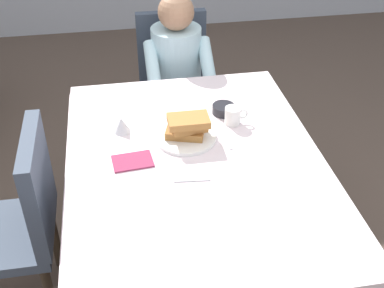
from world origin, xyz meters
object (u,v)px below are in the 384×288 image
(breakfast_stack, at_px, (187,126))
(bowl_butter, at_px, (223,109))
(cup_coffee, at_px, (233,116))
(fork_left_of_plate, at_px, (145,145))
(knife_right_of_plate, at_px, (227,137))
(chair_left_side, at_px, (21,217))
(chair_diner, at_px, (174,77))
(spoon_near_edge, at_px, (192,180))
(diner_person, at_px, (177,68))
(plate_breakfast, at_px, (186,137))
(syrup_pitcher, at_px, (122,125))
(dining_table_main, at_px, (196,176))

(breakfast_stack, xyz_separation_m, bowl_butter, (0.21, 0.19, -0.05))
(cup_coffee, relative_size, bowl_butter, 1.03)
(fork_left_of_plate, relative_size, knife_right_of_plate, 0.90)
(chair_left_side, relative_size, knife_right_of_plate, 4.65)
(breakfast_stack, bearing_deg, chair_diner, 85.52)
(bowl_butter, distance_m, fork_left_of_plate, 0.46)
(bowl_butter, distance_m, spoon_near_edge, 0.54)
(diner_person, relative_size, breakfast_stack, 5.52)
(chair_left_side, xyz_separation_m, plate_breakfast, (0.75, 0.17, 0.22))
(knife_right_of_plate, bearing_deg, chair_diner, 9.06)
(syrup_pitcher, bearing_deg, chair_left_side, -149.86)
(chair_diner, bearing_deg, breakfast_stack, 85.52)
(chair_diner, relative_size, bowl_butter, 8.45)
(dining_table_main, height_order, syrup_pitcher, syrup_pitcher)
(chair_diner, bearing_deg, bowl_butter, 99.21)
(chair_diner, distance_m, fork_left_of_plate, 1.08)
(plate_breakfast, distance_m, breakfast_stack, 0.06)
(diner_person, xyz_separation_m, cup_coffee, (0.16, -0.76, 0.11))
(diner_person, height_order, spoon_near_edge, diner_person)
(knife_right_of_plate, relative_size, spoon_near_edge, 1.33)
(chair_left_side, height_order, bowl_butter, chair_left_side)
(syrup_pitcher, height_order, fork_left_of_plate, syrup_pitcher)
(diner_person, distance_m, spoon_near_edge, 1.16)
(diner_person, height_order, chair_left_side, diner_person)
(chair_diner, height_order, breakfast_stack, chair_diner)
(syrup_pitcher, bearing_deg, knife_right_of_plate, -14.95)
(diner_person, xyz_separation_m, syrup_pitcher, (-0.37, -0.74, 0.11))
(plate_breakfast, xyz_separation_m, spoon_near_edge, (-0.02, -0.30, -0.01))
(dining_table_main, distance_m, chair_left_side, 0.78)
(knife_right_of_plate, bearing_deg, spoon_near_edge, 146.03)
(diner_person, bearing_deg, fork_left_of_plate, 72.38)
(breakfast_stack, distance_m, knife_right_of_plate, 0.20)
(diner_person, bearing_deg, cup_coffee, 101.68)
(bowl_butter, bearing_deg, chair_diner, 99.21)
(plate_breakfast, relative_size, fork_left_of_plate, 1.56)
(diner_person, height_order, knife_right_of_plate, diner_person)
(plate_breakfast, height_order, fork_left_of_plate, plate_breakfast)
(chair_left_side, xyz_separation_m, bowl_butter, (0.97, 0.35, 0.23))
(chair_diner, bearing_deg, plate_breakfast, 85.12)
(bowl_butter, bearing_deg, spoon_near_edge, -116.36)
(diner_person, distance_m, breakfast_stack, 0.86)
(dining_table_main, xyz_separation_m, bowl_butter, (0.20, 0.35, 0.11))
(dining_table_main, distance_m, syrup_pitcher, 0.43)
(diner_person, xyz_separation_m, chair_left_side, (-0.84, -1.01, -0.14))
(breakfast_stack, xyz_separation_m, spoon_near_edge, (-0.03, -0.30, -0.07))
(plate_breakfast, height_order, cup_coffee, cup_coffee)
(diner_person, bearing_deg, dining_table_main, 86.16)
(knife_right_of_plate, bearing_deg, cup_coffee, -22.43)
(chair_diner, bearing_deg, syrup_pitcher, 67.62)
(plate_breakfast, bearing_deg, diner_person, 84.23)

